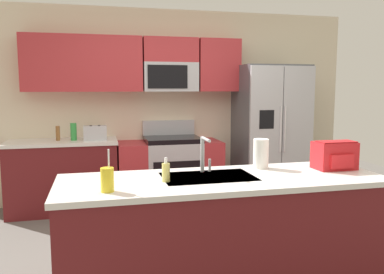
{
  "coord_description": "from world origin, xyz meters",
  "views": [
    {
      "loc": [
        -0.98,
        -3.32,
        1.56
      ],
      "look_at": [
        -0.02,
        0.6,
        1.05
      ],
      "focal_mm": 37.13,
      "sensor_mm": 36.0,
      "label": 1
    }
  ],
  "objects_px": {
    "bottle_green": "(74,132)",
    "sink_faucet": "(204,151)",
    "refrigerator": "(270,133)",
    "backpack": "(335,155)",
    "range_oven": "(170,171)",
    "pepper_mill": "(58,133)",
    "toaster": "(95,133)",
    "drink_cup_yellow": "(107,180)",
    "paper_towel_roll": "(261,154)",
    "soap_dispenser": "(166,172)"
  },
  "relations": [
    {
      "from": "toaster",
      "to": "bottle_green",
      "type": "xyz_separation_m",
      "value": [
        -0.26,
        0.03,
        0.02
      ]
    },
    {
      "from": "toaster",
      "to": "bottle_green",
      "type": "height_order",
      "value": "bottle_green"
    },
    {
      "from": "pepper_mill",
      "to": "sink_faucet",
      "type": "relative_size",
      "value": 0.64
    },
    {
      "from": "drink_cup_yellow",
      "to": "backpack",
      "type": "xyz_separation_m",
      "value": [
        1.81,
        0.28,
        0.04
      ]
    },
    {
      "from": "toaster",
      "to": "drink_cup_yellow",
      "type": "distance_m",
      "value": 2.56
    },
    {
      "from": "pepper_mill",
      "to": "bottle_green",
      "type": "xyz_separation_m",
      "value": [
        0.19,
        -0.02,
        0.02
      ]
    },
    {
      "from": "refrigerator",
      "to": "sink_faucet",
      "type": "relative_size",
      "value": 6.56
    },
    {
      "from": "toaster",
      "to": "soap_dispenser",
      "type": "distance_m",
      "value": 2.43
    },
    {
      "from": "refrigerator",
      "to": "bottle_green",
      "type": "bearing_deg",
      "value": 178.99
    },
    {
      "from": "paper_towel_roll",
      "to": "refrigerator",
      "type": "bearing_deg",
      "value": 63.37
    },
    {
      "from": "pepper_mill",
      "to": "backpack",
      "type": "distance_m",
      "value": 3.29
    },
    {
      "from": "range_oven",
      "to": "bottle_green",
      "type": "distance_m",
      "value": 1.34
    },
    {
      "from": "backpack",
      "to": "drink_cup_yellow",
      "type": "bearing_deg",
      "value": -171.07
    },
    {
      "from": "range_oven",
      "to": "soap_dispenser",
      "type": "distance_m",
      "value": 2.53
    },
    {
      "from": "bottle_green",
      "to": "pepper_mill",
      "type": "bearing_deg",
      "value": 172.94
    },
    {
      "from": "bottle_green",
      "to": "sink_faucet",
      "type": "distance_m",
      "value": 2.43
    },
    {
      "from": "range_oven",
      "to": "toaster",
      "type": "bearing_deg",
      "value": -176.85
    },
    {
      "from": "sink_faucet",
      "to": "paper_towel_roll",
      "type": "distance_m",
      "value": 0.5
    },
    {
      "from": "sink_faucet",
      "to": "pepper_mill",
      "type": "bearing_deg",
      "value": 119.88
    },
    {
      "from": "refrigerator",
      "to": "pepper_mill",
      "type": "height_order",
      "value": "refrigerator"
    },
    {
      "from": "bottle_green",
      "to": "backpack",
      "type": "bearing_deg",
      "value": -47.06
    },
    {
      "from": "backpack",
      "to": "soap_dispenser",
      "type": "bearing_deg",
      "value": -175.81
    },
    {
      "from": "sink_faucet",
      "to": "drink_cup_yellow",
      "type": "xyz_separation_m",
      "value": [
        -0.75,
        -0.4,
        -0.09
      ]
    },
    {
      "from": "range_oven",
      "to": "toaster",
      "type": "relative_size",
      "value": 4.86
    },
    {
      "from": "refrigerator",
      "to": "bottle_green",
      "type": "xyz_separation_m",
      "value": [
        -2.62,
        0.05,
        0.08
      ]
    },
    {
      "from": "toaster",
      "to": "backpack",
      "type": "relative_size",
      "value": 0.88
    },
    {
      "from": "bottle_green",
      "to": "backpack",
      "type": "height_order",
      "value": "backpack"
    },
    {
      "from": "toaster",
      "to": "paper_towel_roll",
      "type": "height_order",
      "value": "paper_towel_roll"
    },
    {
      "from": "range_oven",
      "to": "sink_faucet",
      "type": "bearing_deg",
      "value": -93.5
    },
    {
      "from": "range_oven",
      "to": "backpack",
      "type": "xyz_separation_m",
      "value": [
        0.93,
        -2.33,
        0.57
      ]
    },
    {
      "from": "toaster",
      "to": "bottle_green",
      "type": "relative_size",
      "value": 1.3
    },
    {
      "from": "toaster",
      "to": "pepper_mill",
      "type": "bearing_deg",
      "value": 173.63
    },
    {
      "from": "paper_towel_roll",
      "to": "range_oven",
      "type": "bearing_deg",
      "value": 99.53
    },
    {
      "from": "range_oven",
      "to": "drink_cup_yellow",
      "type": "height_order",
      "value": "drink_cup_yellow"
    },
    {
      "from": "sink_faucet",
      "to": "paper_towel_roll",
      "type": "bearing_deg",
      "value": 6.18
    },
    {
      "from": "soap_dispenser",
      "to": "backpack",
      "type": "distance_m",
      "value": 1.4
    },
    {
      "from": "refrigerator",
      "to": "backpack",
      "type": "bearing_deg",
      "value": -101.96
    },
    {
      "from": "refrigerator",
      "to": "soap_dispenser",
      "type": "bearing_deg",
      "value": -128.54
    },
    {
      "from": "range_oven",
      "to": "backpack",
      "type": "bearing_deg",
      "value": -68.27
    },
    {
      "from": "backpack",
      "to": "range_oven",
      "type": "bearing_deg",
      "value": 111.73
    },
    {
      "from": "paper_towel_roll",
      "to": "pepper_mill",
      "type": "bearing_deg",
      "value": 129.34
    },
    {
      "from": "sink_faucet",
      "to": "backpack",
      "type": "xyz_separation_m",
      "value": [
        1.06,
        -0.12,
        -0.05
      ]
    },
    {
      "from": "refrigerator",
      "to": "backpack",
      "type": "relative_size",
      "value": 5.78
    },
    {
      "from": "toaster",
      "to": "sink_faucet",
      "type": "distance_m",
      "value": 2.31
    },
    {
      "from": "sink_faucet",
      "to": "drink_cup_yellow",
      "type": "height_order",
      "value": "sink_faucet"
    },
    {
      "from": "sink_faucet",
      "to": "drink_cup_yellow",
      "type": "distance_m",
      "value": 0.85
    },
    {
      "from": "refrigerator",
      "to": "sink_faucet",
      "type": "height_order",
      "value": "refrigerator"
    },
    {
      "from": "drink_cup_yellow",
      "to": "refrigerator",
      "type": "bearing_deg",
      "value": 48.01
    },
    {
      "from": "pepper_mill",
      "to": "bottle_green",
      "type": "distance_m",
      "value": 0.19
    },
    {
      "from": "backpack",
      "to": "refrigerator",
      "type": "bearing_deg",
      "value": 78.04
    }
  ]
}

